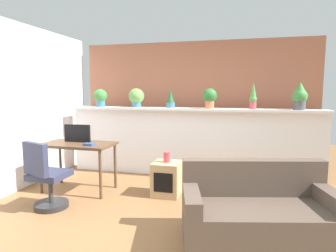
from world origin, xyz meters
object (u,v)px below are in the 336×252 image
object	(u,v)px
potted_plant_4	(253,97)
office_chair	(46,180)
desk	(78,148)
side_cube_shelf	(167,179)
potted_plant_2	(170,100)
vase_on_shelf	(167,157)
tv_monitor	(77,133)
potted_plant_0	(100,97)
potted_plant_1	(136,97)
couch	(259,214)
potted_plant_3	(210,97)
book_on_desk	(89,144)
potted_plant_5	(300,96)

from	to	relation	value
potted_plant_4	office_chair	world-z (taller)	potted_plant_4
desk	side_cube_shelf	size ratio (longest dim) A/B	2.20
desk	office_chair	size ratio (longest dim) A/B	1.21
potted_plant_2	vase_on_shelf	world-z (taller)	potted_plant_2
office_chair	tv_monitor	bearing A→B (deg)	92.54
potted_plant_0	tv_monitor	world-z (taller)	potted_plant_0
potted_plant_0	potted_plant_2	size ratio (longest dim) A/B	1.05
potted_plant_1	potted_plant_4	distance (m)	2.08
potted_plant_4	tv_monitor	size ratio (longest dim) A/B	1.03
potted_plant_2	couch	size ratio (longest dim) A/B	0.19
desk	potted_plant_3	bearing A→B (deg)	29.99
potted_plant_4	office_chair	distance (m)	3.41
potted_plant_0	book_on_desk	bearing A→B (deg)	-70.27
potted_plant_0	potted_plant_2	bearing A→B (deg)	0.97
desk	couch	world-z (taller)	couch
side_cube_shelf	couch	bearing A→B (deg)	-39.53
office_chair	book_on_desk	distance (m)	0.78
potted_plant_2	side_cube_shelf	bearing A→B (deg)	-79.38
vase_on_shelf	book_on_desk	world-z (taller)	book_on_desk
side_cube_shelf	potted_plant_3	bearing A→B (deg)	61.76
potted_plant_5	office_chair	world-z (taller)	potted_plant_5
potted_plant_1	side_cube_shelf	size ratio (longest dim) A/B	0.70
tv_monitor	vase_on_shelf	size ratio (longest dim) A/B	2.87
potted_plant_2	potted_plant_3	distance (m)	0.72
desk	potted_plant_5	bearing A→B (deg)	18.60
potted_plant_2	vase_on_shelf	bearing A→B (deg)	-79.23
potted_plant_1	side_cube_shelf	bearing A→B (deg)	-50.56
tv_monitor	couch	distance (m)	2.92
office_chair	side_cube_shelf	world-z (taller)	office_chair
potted_plant_0	potted_plant_5	size ratio (longest dim) A/B	0.76
couch	potted_plant_5	bearing A→B (deg)	70.86
potted_plant_4	side_cube_shelf	xyz separation A→B (m)	(-1.24, -1.00, -1.21)
potted_plant_0	potted_plant_3	bearing A→B (deg)	-1.27
potted_plant_1	potted_plant_5	bearing A→B (deg)	-0.80
desk	tv_monitor	size ratio (longest dim) A/B	2.52
desk	office_chair	xyz separation A→B (m)	(-0.02, -0.75, -0.28)
potted_plant_2	couch	bearing A→B (deg)	-55.02
couch	potted_plant_0	bearing A→B (deg)	144.09
potted_plant_0	office_chair	bearing A→B (deg)	-84.78
office_chair	potted_plant_3	bearing A→B (deg)	43.99
tv_monitor	side_cube_shelf	distance (m)	1.57
potted_plant_3	potted_plant_5	bearing A→B (deg)	1.07
potted_plant_3	office_chair	distance (m)	2.86
tv_monitor	couch	xyz separation A→B (m)	(2.68, -0.98, -0.61)
potted_plant_0	couch	bearing A→B (deg)	-35.91
side_cube_shelf	book_on_desk	bearing A→B (deg)	-166.30
vase_on_shelf	potted_plant_3	bearing A→B (deg)	61.36
potted_plant_2	vase_on_shelf	size ratio (longest dim) A/B	2.12
potted_plant_4	couch	bearing A→B (deg)	-89.59
office_chair	potted_plant_0	bearing A→B (deg)	95.22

